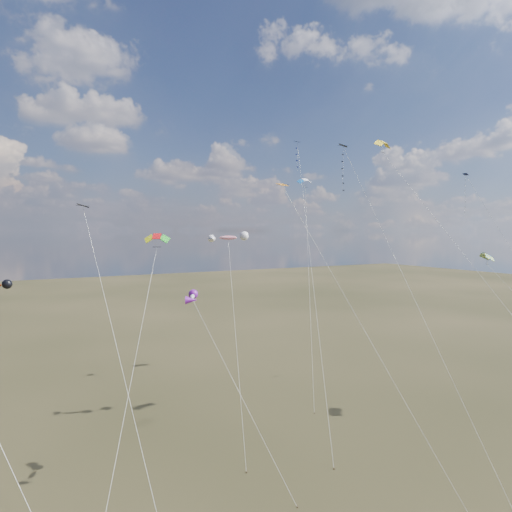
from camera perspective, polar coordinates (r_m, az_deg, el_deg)
diamond_black_high at (r=51.80m, az=11.74°, el=8.87°), size 1.32×21.81×31.31m
diamond_navy_tall at (r=62.77m, az=5.46°, el=10.10°), size 11.18×22.39×34.11m
diamond_black_mid at (r=34.72m, az=-18.49°, el=-4.34°), size 3.46×13.23×23.65m
diamond_navy_right at (r=70.46m, az=25.45°, el=5.78°), size 9.22×14.56×29.59m
diamond_orange_center at (r=37.81m, az=9.69°, el=-2.38°), size 9.87×12.32×25.61m
parafoil_yellow at (r=54.97m, az=15.70°, el=13.43°), size 3.72×28.78×32.30m
parafoil_blue_white at (r=70.32m, az=6.18°, el=9.35°), size 10.04×15.22×29.93m
parafoil_striped at (r=57.98m, az=26.99°, el=0.08°), size 10.06×14.82×19.51m
parafoil_tricolor at (r=42.43m, az=-12.32°, el=2.25°), size 10.59×17.55×21.65m
novelty_white_purple at (r=38.56m, az=-7.90°, el=-5.16°), size 6.81×8.63×16.49m
novelty_redwhite_stripe at (r=51.27m, az=-3.49°, el=2.25°), size 5.85×12.61×21.41m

